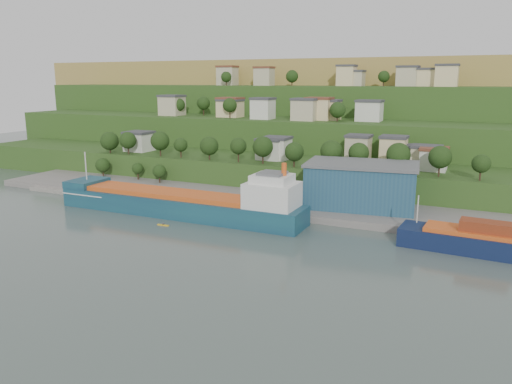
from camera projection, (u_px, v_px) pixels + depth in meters
The scene contains 10 objects.
ground at pixel (194, 226), 132.09m from camera, with size 500.00×500.00×0.00m, color #44534D.
quay at pixel (301, 209), 148.79m from camera, with size 220.00×26.00×4.00m, color slate.
pebble_beach at pixel (92, 191), 173.95m from camera, with size 40.00×18.00×2.40m, color slate.
hillside at pixel (351, 148), 281.67m from camera, with size 360.00×210.88×96.00m.
cargo_ship_near at pixel (186, 205), 141.17m from camera, with size 75.41×12.22×19.38m.
warehouse at pixel (361, 185), 142.70m from camera, with size 32.97×22.41×12.80m.
caravan at pixel (95, 185), 169.04m from camera, with size 6.81×2.84×3.18m, color silver.
dinghy at pixel (108, 189), 169.49m from camera, with size 4.03×1.51×0.81m, color silver.
kayak_orange at pixel (147, 215), 141.53m from camera, with size 3.31×1.20×0.82m.
kayak_yellow at pixel (163, 225), 132.17m from camera, with size 3.40×0.71×0.84m.
Camera 1 is at (67.75, -108.53, 37.77)m, focal length 35.00 mm.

